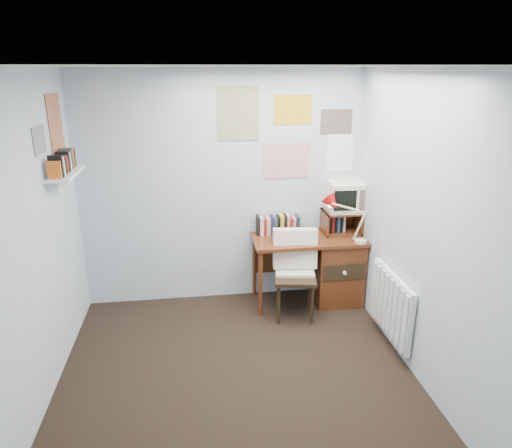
{
  "coord_description": "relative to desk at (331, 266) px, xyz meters",
  "views": [
    {
      "loc": [
        -0.3,
        -2.98,
        2.49
      ],
      "look_at": [
        0.26,
        1.01,
        1.11
      ],
      "focal_mm": 32.0,
      "sensor_mm": 36.0,
      "label": 1
    }
  ],
  "objects": [
    {
      "name": "desk",
      "position": [
        0.0,
        0.0,
        0.0
      ],
      "size": [
        1.2,
        0.55,
        0.76
      ],
      "color": "#5B2C14",
      "rests_on": "ground"
    },
    {
      "name": "posters_back",
      "position": [
        -0.47,
        0.26,
        1.44
      ],
      "size": [
        1.2,
        0.01,
        0.9
      ],
      "primitive_type": "cube",
      "color": "white",
      "rests_on": "back_wall"
    },
    {
      "name": "ceiling",
      "position": [
        -1.17,
        -1.48,
        2.09
      ],
      "size": [
        3.0,
        3.5,
        0.02
      ],
      "primitive_type": "cube",
      "color": "white",
      "rests_on": "back_wall"
    },
    {
      "name": "desk_chair",
      "position": [
        -0.48,
        -0.3,
        0.04
      ],
      "size": [
        0.52,
        0.5,
        0.89
      ],
      "primitive_type": "cube",
      "rotation": [
        0.0,
        0.0,
        -0.17
      ],
      "color": "black",
      "rests_on": "ground"
    },
    {
      "name": "left_wall",
      "position": [
        -2.67,
        -1.48,
        0.84
      ],
      "size": [
        0.02,
        3.5,
        2.5
      ],
      "primitive_type": "cube",
      "color": "silver",
      "rests_on": "ground"
    },
    {
      "name": "posters_left",
      "position": [
        -2.67,
        -0.38,
        1.59
      ],
      "size": [
        0.01,
        0.7,
        0.6
      ],
      "primitive_type": "cube",
      "color": "white",
      "rests_on": "left_wall"
    },
    {
      "name": "book_row",
      "position": [
        -0.51,
        0.18,
        0.46
      ],
      "size": [
        0.6,
        0.14,
        0.22
      ],
      "primitive_type": "cube",
      "color": "#5B2C14",
      "rests_on": "desk"
    },
    {
      "name": "back_wall",
      "position": [
        -1.17,
        0.27,
        0.84
      ],
      "size": [
        3.0,
        0.02,
        2.5
      ],
      "primitive_type": "cube",
      "color": "silver",
      "rests_on": "ground"
    },
    {
      "name": "tv_riser",
      "position": [
        0.12,
        0.11,
        0.48
      ],
      "size": [
        0.4,
        0.3,
        0.25
      ],
      "primitive_type": "cube",
      "color": "#5B2C14",
      "rests_on": "desk"
    },
    {
      "name": "ground",
      "position": [
        -1.17,
        -1.48,
        -0.41
      ],
      "size": [
        3.5,
        3.5,
        0.0
      ],
      "primitive_type": "plane",
      "color": "black",
      "rests_on": "ground"
    },
    {
      "name": "wall_shelf",
      "position": [
        -2.57,
        -0.38,
        1.21
      ],
      "size": [
        0.2,
        0.62,
        0.24
      ],
      "primitive_type": "cube",
      "color": "white",
      "rests_on": "left_wall"
    },
    {
      "name": "right_wall",
      "position": [
        0.33,
        -1.48,
        0.84
      ],
      "size": [
        0.02,
        3.5,
        2.5
      ],
      "primitive_type": "cube",
      "color": "silver",
      "rests_on": "ground"
    },
    {
      "name": "radiator",
      "position": [
        0.29,
        -0.93,
        0.01
      ],
      "size": [
        0.09,
        0.8,
        0.6
      ],
      "primitive_type": "cube",
      "color": "white",
      "rests_on": "right_wall"
    },
    {
      "name": "desk_lamp",
      "position": [
        0.23,
        -0.22,
        0.58
      ],
      "size": [
        0.38,
        0.35,
        0.45
      ],
      "primitive_type": "cube",
      "rotation": [
        0.0,
        0.0,
        0.3
      ],
      "color": "red",
      "rests_on": "desk"
    },
    {
      "name": "crt_tv",
      "position": [
        0.15,
        0.13,
        0.78
      ],
      "size": [
        0.38,
        0.35,
        0.34
      ],
      "primitive_type": "cube",
      "rotation": [
        0.0,
        0.0,
        -0.05
      ],
      "color": "beige",
      "rests_on": "tv_riser"
    }
  ]
}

